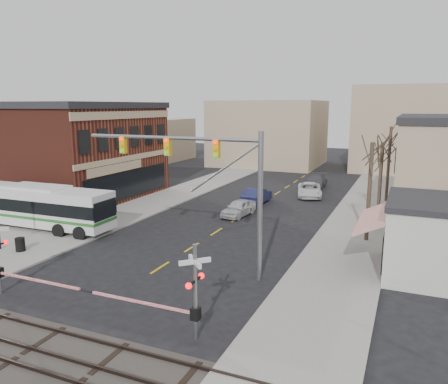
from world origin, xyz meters
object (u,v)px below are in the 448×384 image
Objects in this scene: rr_crossing_west at (3,257)px; trash_bin at (20,244)px; car_a at (239,208)px; pedestrian_far at (76,212)px; car_c at (310,190)px; rr_crossing_east at (186,292)px; car_b at (257,196)px; transit_bus at (38,206)px; traffic_signal_mast at (209,171)px; car_d at (316,181)px; pedestrian_near at (73,223)px.

trash_bin is (-4.51, 4.92, -1.41)m from rr_crossing_west.
car_a is 13.28m from pedestrian_far.
rr_crossing_west is 30.94m from car_c.
car_b is (-5.46, 24.52, -1.20)m from rr_crossing_east.
transit_bus is at bearing -135.17° from car_a.
traffic_signal_mast is 28.53m from car_d.
trash_bin is at bearing -115.75° from car_a.
rr_crossing_west is at bearing -105.01° from car_d.
transit_bus is 2.43× the size of car_c.
car_c is at bearing -86.94° from car_d.
car_b is (-0.17, 5.20, 0.07)m from car_a.
rr_crossing_west is 1.00× the size of rr_crossing_east.
trash_bin is at bearing 132.48° from rr_crossing_west.
rr_crossing_east is 3.24× the size of pedestrian_near.
car_a is at bearing -103.90° from car_d.
pedestrian_near is at bearing -123.62° from car_a.
car_b is 0.91× the size of car_c.
rr_crossing_east is at bearing -67.32° from car_a.
rr_crossing_west is 1.21× the size of car_b.
car_c is at bearing 62.00° from trash_bin.
rr_crossing_west is 1.10× the size of car_c.
transit_bus is 19.37m from car_b.
traffic_signal_mast is 13.07m from pedestrian_near.
car_b reaches higher than car_d.
car_b reaches higher than car_a.
rr_crossing_east reaches higher than car_d.
car_a is 13.42m from pedestrian_near.
transit_bus is at bearing 124.21° from trash_bin.
rr_crossing_west is at bearing -51.33° from transit_bus.
trash_bin is 4.29m from pedestrian_near.
car_c reaches higher than trash_bin.
trash_bin is at bearing -114.77° from car_d.
pedestrian_near reaches higher than car_a.
car_c is at bearing -126.06° from car_b.
transit_bus is 15.89m from car_a.
car_a is (12.58, 9.64, -1.10)m from transit_bus.
rr_crossing_east is at bearing -18.71° from trash_bin.
pedestrian_far is (-10.78, -12.70, 0.21)m from car_b.
traffic_signal_mast reaches higher than trash_bin.
car_b reaches higher than car_c.
pedestrian_far is at bearing -138.23° from car_a.
car_c is (-1.49, 29.72, -1.26)m from rr_crossing_east.
rr_crossing_east reaches higher than car_a.
car_d is 27.17m from pedestrian_far.
pedestrian_near is (-14.09, 9.20, -0.98)m from rr_crossing_east.
car_a is at bearing 104.05° from traffic_signal_mast.
trash_bin is 0.51× the size of pedestrian_far.
car_c is at bearing 92.87° from rr_crossing_east.
pedestrian_far is (-10.95, -7.50, 0.28)m from car_a.
rr_crossing_east is 1.10× the size of car_c.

